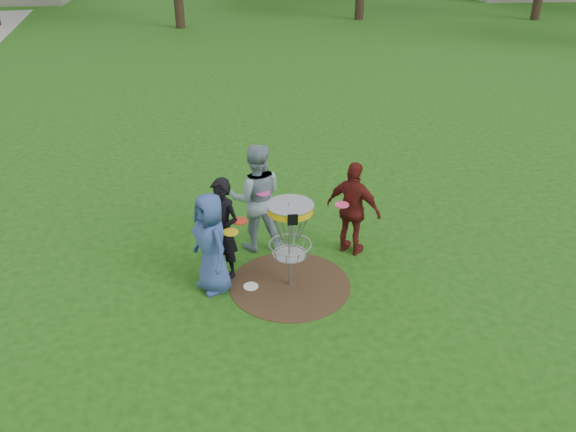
{
  "coord_description": "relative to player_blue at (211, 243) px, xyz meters",
  "views": [
    {
      "loc": [
        -0.73,
        -6.8,
        4.87
      ],
      "look_at": [
        0.0,
        0.3,
        1.0
      ],
      "focal_mm": 35.0,
      "sensor_mm": 36.0,
      "label": 1
    }
  ],
  "objects": [
    {
      "name": "ground",
      "position": [
        1.12,
        -0.04,
        -0.76
      ],
      "size": [
        100.0,
        100.0,
        0.0
      ],
      "primitive_type": "plane",
      "color": "#19470F",
      "rests_on": "ground"
    },
    {
      "name": "dirt_patch",
      "position": [
        1.12,
        -0.04,
        -0.76
      ],
      "size": [
        1.8,
        1.8,
        0.01
      ],
      "primitive_type": "cylinder",
      "color": "#47331E",
      "rests_on": "ground"
    },
    {
      "name": "player_blue",
      "position": [
        0.0,
        0.0,
        0.0
      ],
      "size": [
        0.78,
        0.89,
        1.53
      ],
      "primitive_type": "imported",
      "rotation": [
        0.0,
        0.0,
        -1.07
      ],
      "color": "#304886",
      "rests_on": "ground"
    },
    {
      "name": "player_black",
      "position": [
        0.16,
        0.33,
        0.03
      ],
      "size": [
        0.69,
        0.66,
        1.59
      ],
      "primitive_type": "imported",
      "rotation": [
        0.0,
        0.0,
        -0.7
      ],
      "color": "black",
      "rests_on": "ground"
    },
    {
      "name": "player_grey",
      "position": [
        0.7,
        1.11,
        0.13
      ],
      "size": [
        0.88,
        0.69,
        1.79
      ],
      "primitive_type": "imported",
      "rotation": [
        0.0,
        0.0,
        3.15
      ],
      "color": "gray",
      "rests_on": "ground"
    },
    {
      "name": "player_maroon",
      "position": [
        2.2,
        0.78,
        0.02
      ],
      "size": [
        0.96,
        0.86,
        1.56
      ],
      "primitive_type": "imported",
      "rotation": [
        0.0,
        0.0,
        2.48
      ],
      "color": "#5B1714",
      "rests_on": "ground"
    },
    {
      "name": "disc_on_grass",
      "position": [
        0.53,
        -0.04,
        -0.75
      ],
      "size": [
        0.22,
        0.22,
        0.02
      ],
      "primitive_type": "cylinder",
      "color": "white",
      "rests_on": "ground"
    },
    {
      "name": "disc_golf_basket",
      "position": [
        1.12,
        -0.04,
        0.26
      ],
      "size": [
        0.66,
        0.67,
        1.38
      ],
      "color": "#9EA0A5",
      "rests_on": "ground"
    },
    {
      "name": "held_discs",
      "position": [
        0.87,
        0.42,
        0.23
      ],
      "size": [
        1.92,
        1.07,
        0.18
      ],
      "color": "gold",
      "rests_on": "ground"
    }
  ]
}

